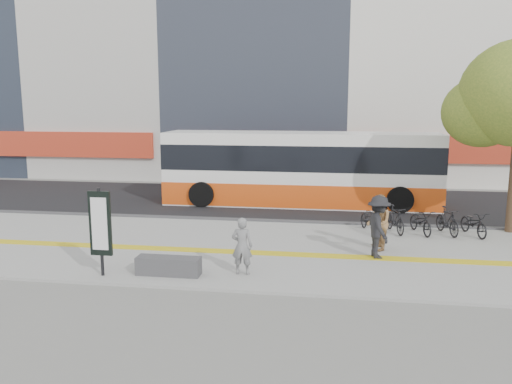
# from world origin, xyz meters

# --- Properties ---
(ground) EXTENTS (120.00, 120.00, 0.00)m
(ground) POSITION_xyz_m (0.00, 0.00, 0.00)
(ground) COLOR slate
(ground) RESTS_ON ground
(sidewalk) EXTENTS (40.00, 7.00, 0.08)m
(sidewalk) POSITION_xyz_m (0.00, 1.50, 0.04)
(sidewalk) COLOR gray
(sidewalk) RESTS_ON ground
(tactile_strip) EXTENTS (40.00, 0.45, 0.01)m
(tactile_strip) POSITION_xyz_m (0.00, 1.00, 0.09)
(tactile_strip) COLOR gold
(tactile_strip) RESTS_ON sidewalk
(street) EXTENTS (40.00, 8.00, 0.06)m
(street) POSITION_xyz_m (0.00, 9.00, 0.03)
(street) COLOR black
(street) RESTS_ON ground
(curb) EXTENTS (40.00, 0.25, 0.14)m
(curb) POSITION_xyz_m (0.00, 5.00, 0.07)
(curb) COLOR #38383A
(curb) RESTS_ON ground
(bench) EXTENTS (1.60, 0.45, 0.45)m
(bench) POSITION_xyz_m (-2.60, -1.20, 0.30)
(bench) COLOR #38383A
(bench) RESTS_ON sidewalk
(signboard) EXTENTS (0.55, 0.10, 2.20)m
(signboard) POSITION_xyz_m (-4.20, -1.51, 1.37)
(signboard) COLOR black
(signboard) RESTS_ON sidewalk
(bus) EXTENTS (11.36, 2.69, 3.02)m
(bus) POSITION_xyz_m (-0.01, 8.50, 1.48)
(bus) COLOR white
(bus) RESTS_ON street
(bicycle_row) EXTENTS (4.23, 1.62, 0.90)m
(bicycle_row) POSITION_xyz_m (4.24, 4.00, 0.50)
(bicycle_row) COLOR black
(bicycle_row) RESTS_ON sidewalk
(seated_woman) EXTENTS (0.53, 0.35, 1.44)m
(seated_woman) POSITION_xyz_m (-0.80, -0.87, 0.80)
(seated_woman) COLOR black
(seated_woman) RESTS_ON sidewalk
(pedestrian_tan) EXTENTS (0.75, 0.89, 1.63)m
(pedestrian_tan) POSITION_xyz_m (2.71, 1.84, 0.89)
(pedestrian_tan) COLOR #966E44
(pedestrian_tan) RESTS_ON sidewalk
(pedestrian_dark) EXTENTS (0.90, 1.25, 1.74)m
(pedestrian_dark) POSITION_xyz_m (2.65, 1.06, 0.95)
(pedestrian_dark) COLOR black
(pedestrian_dark) RESTS_ON sidewalk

